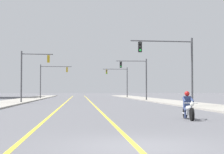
% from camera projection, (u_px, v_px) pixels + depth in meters
% --- Properties ---
extents(ground_plane, '(400.00, 400.00, 0.00)m').
position_uv_depth(ground_plane, '(138.00, 146.00, 9.74)').
color(ground_plane, '#5B5B60').
extents(lane_stripe_center, '(0.16, 100.00, 0.01)m').
position_uv_depth(lane_stripe_center, '(89.00, 100.00, 54.52)').
color(lane_stripe_center, yellow).
rests_on(lane_stripe_center, ground).
extents(lane_stripe_left, '(0.16, 100.00, 0.01)m').
position_uv_depth(lane_stripe_left, '(68.00, 101.00, 54.23)').
color(lane_stripe_left, yellow).
rests_on(lane_stripe_left, ground).
extents(sidewalk_kerb_right, '(4.40, 110.00, 0.14)m').
position_uv_depth(sidewalk_kerb_right, '(162.00, 101.00, 50.45)').
color(sidewalk_kerb_right, '#9E998E').
rests_on(sidewalk_kerb_right, ground).
extents(sidewalk_kerb_left, '(4.40, 110.00, 0.14)m').
position_uv_depth(sidewalk_kerb_left, '(16.00, 101.00, 48.65)').
color(sidewalk_kerb_left, '#9E998E').
rests_on(sidewalk_kerb_left, ground).
extents(motorcycle_with_rider, '(0.70, 2.19, 1.46)m').
position_uv_depth(motorcycle_with_rider, '(188.00, 108.00, 18.69)').
color(motorcycle_with_rider, black).
rests_on(motorcycle_with_rider, ground).
extents(traffic_signal_near_right, '(5.65, 0.57, 6.20)m').
position_uv_depth(traffic_signal_near_right, '(174.00, 61.00, 32.10)').
color(traffic_signal_near_right, '#47474C').
rests_on(traffic_signal_near_right, ground).
extents(traffic_signal_near_left, '(3.80, 0.51, 6.20)m').
position_uv_depth(traffic_signal_near_left, '(30.00, 69.00, 43.18)').
color(traffic_signal_near_left, '#47474C').
rests_on(traffic_signal_near_left, ground).
extents(traffic_signal_mid_right, '(4.55, 0.37, 6.20)m').
position_uv_depth(traffic_signal_mid_right, '(138.00, 73.00, 53.44)').
color(traffic_signal_mid_right, '#47474C').
rests_on(traffic_signal_mid_right, ground).
extents(traffic_signal_mid_left, '(5.67, 0.46, 6.20)m').
position_uv_depth(traffic_signal_mid_left, '(50.00, 76.00, 65.56)').
color(traffic_signal_mid_left, '#47474C').
rests_on(traffic_signal_mid_left, ground).
extents(traffic_signal_far_right, '(5.01, 0.37, 6.20)m').
position_uv_depth(traffic_signal_far_right, '(120.00, 78.00, 73.52)').
color(traffic_signal_far_right, '#47474C').
rests_on(traffic_signal_far_right, ground).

